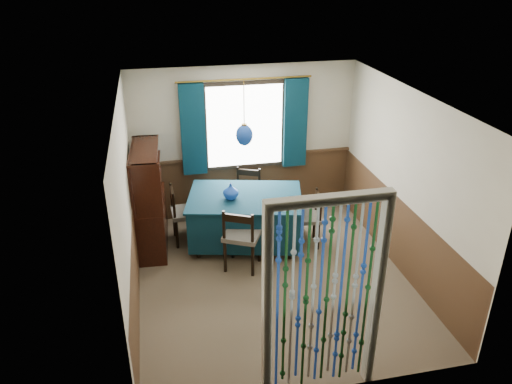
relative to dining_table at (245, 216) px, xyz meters
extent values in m
plane|color=brown|center=(0.19, -0.97, -0.46)|extent=(4.00, 4.00, 0.00)
plane|color=silver|center=(0.19, -0.97, 2.04)|extent=(4.00, 4.00, 0.00)
plane|color=beige|center=(0.19, 1.03, 0.79)|extent=(3.60, 0.00, 3.60)
plane|color=beige|center=(0.19, -2.97, 0.79)|extent=(3.60, 0.00, 3.60)
plane|color=beige|center=(-1.61, -0.97, 0.79)|extent=(0.00, 4.00, 4.00)
plane|color=beige|center=(1.99, -0.97, 0.79)|extent=(0.00, 4.00, 4.00)
plane|color=#482E1B|center=(0.19, 1.01, 0.04)|extent=(3.60, 0.00, 3.60)
plane|color=#482E1B|center=(0.19, -2.96, 0.04)|extent=(3.60, 0.00, 3.60)
plane|color=#482E1B|center=(-1.60, -0.97, 0.04)|extent=(0.00, 4.00, 4.00)
plane|color=#482E1B|center=(1.97, -0.97, 0.04)|extent=(0.00, 4.00, 4.00)
cube|color=black|center=(0.19, 0.98, 1.09)|extent=(1.32, 0.12, 1.42)
cube|color=#0A2937|center=(0.00, 0.00, -0.02)|extent=(1.80, 1.42, 0.65)
cube|color=#0A2937|center=(0.00, 0.00, 0.32)|extent=(1.87, 1.49, 0.03)
cylinder|color=black|center=(-0.74, -0.25, -0.39)|extent=(0.07, 0.07, 0.14)
cylinder|color=black|center=(0.55, -0.55, -0.39)|extent=(0.07, 0.07, 0.14)
cylinder|color=black|center=(-0.55, 0.55, -0.39)|extent=(0.07, 0.07, 0.14)
cylinder|color=black|center=(0.74, 0.25, -0.39)|extent=(0.07, 0.07, 0.14)
cylinder|color=black|center=(-0.42, -0.69, -0.22)|extent=(0.05, 0.05, 0.48)
cylinder|color=black|center=(-0.06, -0.87, -0.22)|extent=(0.05, 0.05, 0.48)
cylinder|color=black|center=(-0.25, -0.36, -0.22)|extent=(0.05, 0.05, 0.48)
cylinder|color=black|center=(0.10, -0.53, -0.22)|extent=(0.05, 0.05, 0.48)
cube|color=#5B5549|center=(-0.16, -0.61, 0.06)|extent=(0.62, 0.61, 0.06)
cube|color=black|center=(-0.25, -0.79, 0.41)|extent=(0.39, 0.22, 0.11)
cylinder|color=black|center=(-0.42, -0.70, 0.26)|extent=(0.04, 0.04, 0.47)
cylinder|color=black|center=(-0.07, -0.88, 0.26)|extent=(0.04, 0.04, 0.47)
cylinder|color=black|center=(0.38, 0.74, -0.23)|extent=(0.04, 0.04, 0.45)
cylinder|color=black|center=(0.05, 0.89, -0.23)|extent=(0.04, 0.04, 0.45)
cylinder|color=black|center=(0.24, 0.43, -0.23)|extent=(0.04, 0.04, 0.45)
cylinder|color=black|center=(-0.09, 0.58, -0.23)|extent=(0.04, 0.04, 0.45)
cube|color=#5B5549|center=(0.15, 0.66, 0.02)|extent=(0.57, 0.56, 0.06)
cube|color=black|center=(0.22, 0.82, 0.35)|extent=(0.36, 0.19, 0.10)
cylinder|color=black|center=(0.38, 0.75, 0.21)|extent=(0.04, 0.04, 0.44)
cylinder|color=black|center=(0.05, 0.90, 0.21)|extent=(0.04, 0.04, 0.44)
cylinder|color=black|center=(-1.04, 0.44, -0.23)|extent=(0.04, 0.04, 0.46)
cylinder|color=black|center=(-1.02, 0.07, -0.23)|extent=(0.04, 0.04, 0.46)
cylinder|color=black|center=(-0.69, 0.46, -0.23)|extent=(0.04, 0.04, 0.46)
cylinder|color=black|center=(-0.67, 0.09, -0.23)|extent=(0.04, 0.04, 0.46)
cube|color=#5B5549|center=(-0.86, 0.26, 0.03)|extent=(0.45, 0.47, 0.06)
cube|color=black|center=(-1.04, 0.26, 0.37)|extent=(0.06, 0.39, 0.10)
cylinder|color=black|center=(-1.05, 0.44, 0.23)|extent=(0.04, 0.04, 0.45)
cylinder|color=black|center=(-1.03, 0.07, 0.23)|extent=(0.04, 0.04, 0.45)
cylinder|color=black|center=(1.03, -0.40, -0.24)|extent=(0.04, 0.04, 0.43)
cylinder|color=black|center=(1.07, -0.06, -0.24)|extent=(0.04, 0.04, 0.43)
cylinder|color=black|center=(0.71, -0.36, -0.24)|extent=(0.04, 0.04, 0.43)
cylinder|color=black|center=(0.75, -0.02, -0.24)|extent=(0.04, 0.04, 0.43)
cube|color=#5B5549|center=(0.89, -0.21, 0.00)|extent=(0.46, 0.47, 0.06)
cube|color=black|center=(1.06, -0.23, 0.32)|extent=(0.09, 0.36, 0.10)
cylinder|color=black|center=(1.04, -0.40, 0.18)|extent=(0.04, 0.04, 0.42)
cylinder|color=black|center=(1.08, -0.06, 0.18)|extent=(0.04, 0.04, 0.42)
cube|color=black|center=(-1.37, 0.23, -0.07)|extent=(0.48, 1.21, 0.78)
cube|color=black|center=(-1.37, -0.34, 0.71)|extent=(0.36, 0.07, 0.78)
cube|color=black|center=(-1.37, 0.80, 0.71)|extent=(0.36, 0.07, 0.78)
cube|color=black|center=(-1.37, 0.23, 1.08)|extent=(0.43, 1.21, 0.04)
cube|color=black|center=(-1.56, 0.23, 0.71)|extent=(0.10, 1.17, 0.78)
cube|color=black|center=(-1.34, 0.23, 0.60)|extent=(0.37, 1.13, 0.02)
cube|color=black|center=(-1.34, 0.23, 0.85)|extent=(0.37, 1.13, 0.02)
cylinder|color=olive|center=(0.00, 0.00, 1.66)|extent=(0.01, 0.01, 0.76)
ellipsoid|color=#153C97|center=(0.00, 0.00, 1.28)|extent=(0.24, 0.24, 0.30)
cylinder|color=olive|center=(0.00, 0.00, 1.43)|extent=(0.07, 0.07, 0.03)
imported|color=#153C97|center=(-0.21, -0.03, 0.45)|extent=(0.23, 0.23, 0.22)
imported|color=beige|center=(-1.32, 0.00, 0.63)|extent=(0.22, 0.22, 0.05)
imported|color=beige|center=(-1.32, 0.44, 0.42)|extent=(0.20, 0.20, 0.20)
camera|label=1|loc=(-1.21, -6.46, 3.55)|focal=35.00mm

